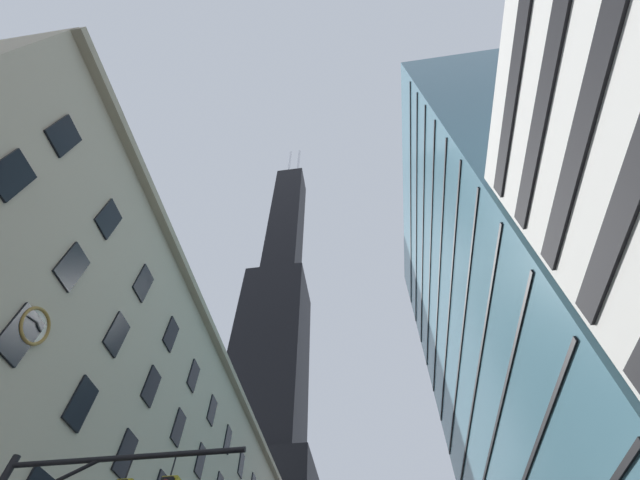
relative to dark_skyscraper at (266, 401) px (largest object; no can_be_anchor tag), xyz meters
name	(u,v)px	position (x,y,z in m)	size (l,w,h in m)	color
dark_skyscraper	(266,401)	(0.00, 0.00, 0.00)	(23.75, 23.75, 187.65)	black
glass_office_midrise	(557,320)	(41.58, -49.93, -25.66)	(19.64, 35.72, 54.68)	teal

